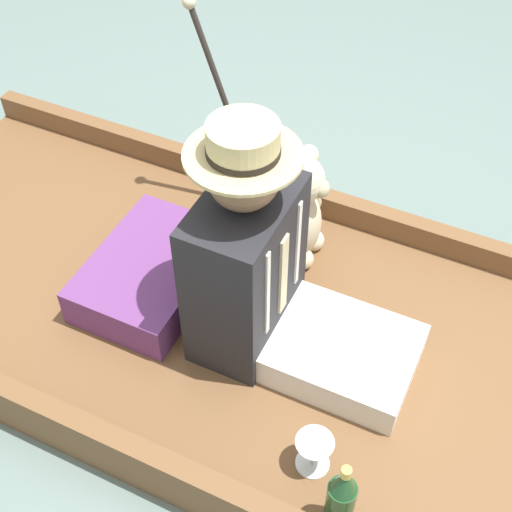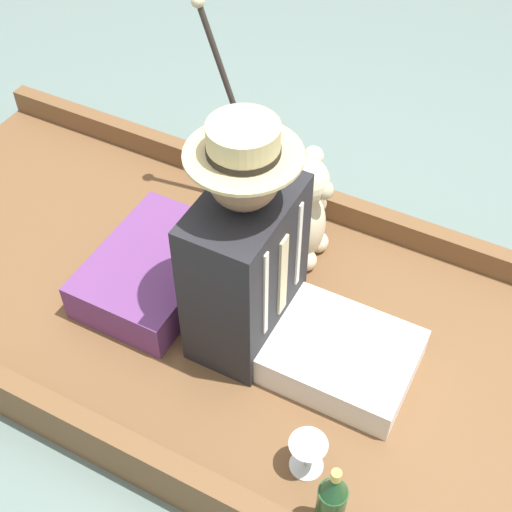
{
  "view_description": "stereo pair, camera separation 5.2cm",
  "coord_description": "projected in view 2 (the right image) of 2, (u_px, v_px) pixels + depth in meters",
  "views": [
    {
      "loc": [
        1.25,
        0.56,
        1.9
      ],
      "look_at": [
        0.03,
        -0.02,
        0.45
      ],
      "focal_mm": 50.0,
      "sensor_mm": 36.0,
      "label": 1
    },
    {
      "loc": [
        1.23,
        0.61,
        1.9
      ],
      "look_at": [
        0.03,
        -0.02,
        0.45
      ],
      "focal_mm": 50.0,
      "sensor_mm": 36.0,
      "label": 2
    }
  ],
  "objects": [
    {
      "name": "seated_person",
      "position": [
        267.0,
        275.0,
        2.02
      ],
      "size": [
        0.38,
        0.68,
        0.78
      ],
      "rotation": [
        0.0,
        0.0,
        0.04
      ],
      "color": "white",
      "rests_on": "punt_boat"
    },
    {
      "name": "punt_boat",
      "position": [
        266.0,
        335.0,
        2.28
      ],
      "size": [
        1.2,
        2.93,
        0.19
      ],
      "color": "brown",
      "rests_on": "ground_plane"
    },
    {
      "name": "teddy_bear",
      "position": [
        304.0,
        212.0,
        2.32
      ],
      "size": [
        0.3,
        0.18,
        0.43
      ],
      "color": "beige",
      "rests_on": "punt_boat"
    },
    {
      "name": "seat_cushion",
      "position": [
        155.0,
        269.0,
        2.33
      ],
      "size": [
        0.51,
        0.36,
        0.13
      ],
      "color": "#6B3875",
      "rests_on": "punt_boat"
    },
    {
      "name": "ground_plane",
      "position": [
        266.0,
        346.0,
        2.32
      ],
      "size": [
        16.0,
        16.0,
        0.0
      ],
      "primitive_type": "plane",
      "color": "slate"
    },
    {
      "name": "walking_cane",
      "position": [
        229.0,
        92.0,
        2.35
      ],
      "size": [
        0.04,
        0.28,
        0.77
      ],
      "color": "#2D2823",
      "rests_on": "punt_boat"
    },
    {
      "name": "wine_glass",
      "position": [
        308.0,
        450.0,
        1.86
      ],
      "size": [
        0.1,
        0.1,
        0.12
      ],
      "color": "silver",
      "rests_on": "punt_boat"
    },
    {
      "name": "champagne_bottle",
      "position": [
        331.0,
        502.0,
        1.72
      ],
      "size": [
        0.07,
        0.07,
        0.29
      ],
      "color": "#1E4723",
      "rests_on": "punt_boat"
    }
  ]
}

